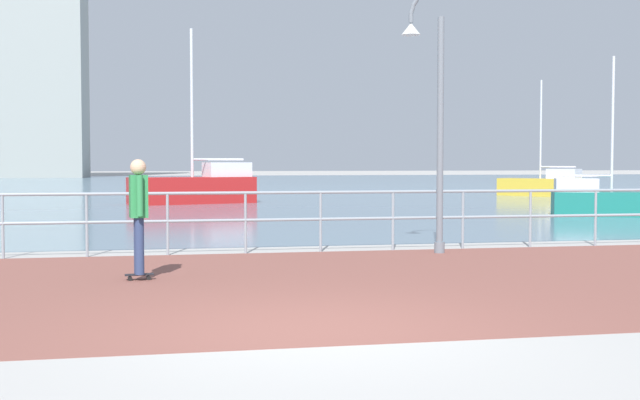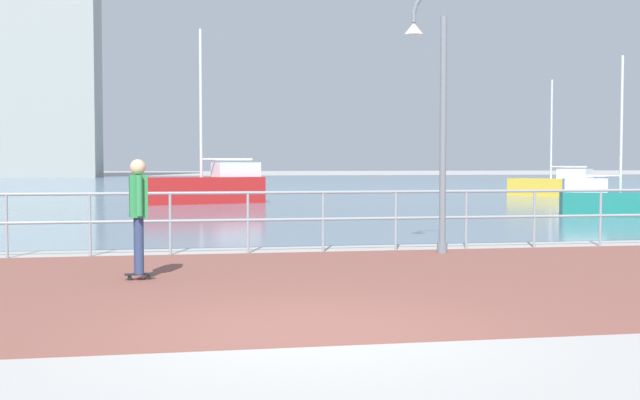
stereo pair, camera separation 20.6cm
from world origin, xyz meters
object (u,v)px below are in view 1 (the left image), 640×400
Objects in this scene: lamppost at (431,105)px; sailboat_yellow at (607,201)px; sailboat_teal at (197,187)px; sailboat_gray at (543,185)px; skateboarder at (139,208)px.

lamppost is 0.99× the size of sailboat_yellow.
sailboat_teal is (-3.49, 18.87, -2.04)m from lamppost.
lamppost is 26.49m from sailboat_gray.
lamppost is 0.70× the size of sailboat_teal.
sailboat_teal is at bearing 85.51° from skateboarder.
sailboat_yellow is (8.68, 8.55, -2.24)m from lamppost.
skateboarder is 0.30× the size of sailboat_gray.
sailboat_gray is (17.10, 3.75, -0.13)m from sailboat_teal.
skateboarder is 0.24× the size of sailboat_teal.
lamppost is at bearing -135.42° from sailboat_yellow.
sailboat_teal reaches higher than skateboarder.
skateboarder is (-5.17, -2.49, -1.69)m from lamppost.
sailboat_yellow reaches higher than skateboarder.
sailboat_teal is 15.96m from sailboat_yellow.
sailboat_teal is 17.50m from sailboat_gray.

